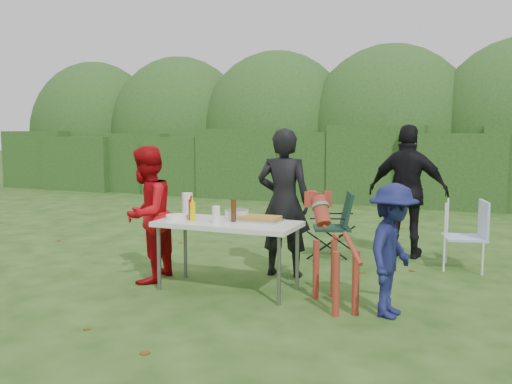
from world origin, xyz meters
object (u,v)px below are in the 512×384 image
at_px(camping_chair, 332,224).
at_px(person_black_puffy, 408,191).
at_px(ketchup_bottle, 191,210).
at_px(paper_towel_roll, 187,204).
at_px(beer_bottle, 234,211).
at_px(child, 392,251).
at_px(dog, 335,254).
at_px(person_cook, 284,203).
at_px(lawn_chair, 464,235).
at_px(mustard_bottle, 193,212).
at_px(person_red_jacket, 147,214).
at_px(folding_table, 228,227).

bearing_deg(camping_chair, person_black_puffy, 179.04).
xyz_separation_m(ketchup_bottle, paper_towel_roll, (-0.17, 0.22, 0.02)).
height_order(ketchup_bottle, beer_bottle, beer_bottle).
xyz_separation_m(person_black_puffy, child, (0.17, -2.48, -0.28)).
distance_m(dog, paper_towel_roll, 1.83).
height_order(person_cook, ketchup_bottle, person_cook).
height_order(person_cook, paper_towel_roll, person_cook).
bearing_deg(paper_towel_roll, dog, -9.08).
distance_m(child, lawn_chair, 2.18).
distance_m(person_black_puffy, dog, 2.47).
distance_m(child, paper_towel_roll, 2.37).
bearing_deg(mustard_bottle, person_red_jacket, 171.80).
height_order(folding_table, ketchup_bottle, ketchup_bottle).
relative_size(person_red_jacket, lawn_chair, 1.77).
relative_size(person_black_puffy, child, 1.46).
relative_size(ketchup_bottle, beer_bottle, 0.92).
bearing_deg(person_red_jacket, lawn_chair, 112.49).
xyz_separation_m(dog, beer_bottle, (-1.12, 0.11, 0.34)).
distance_m(beer_bottle, paper_towel_roll, 0.68).
xyz_separation_m(folding_table, lawn_chair, (2.30, 1.92, -0.26)).
relative_size(person_cook, paper_towel_roll, 6.65).
distance_m(folding_table, camping_chair, 2.09).
relative_size(person_cook, beer_bottle, 7.20).
bearing_deg(folding_table, dog, -4.89).
xyz_separation_m(ketchup_bottle, beer_bottle, (0.48, 0.04, 0.01)).
bearing_deg(paper_towel_roll, lawn_chair, 31.05).
height_order(dog, mustard_bottle, dog).
height_order(person_black_puffy, child, person_black_puffy).
bearing_deg(ketchup_bottle, person_black_puffy, 49.90).
height_order(person_red_jacket, lawn_chair, person_red_jacket).
distance_m(person_cook, dog, 1.28).
xyz_separation_m(camping_chair, mustard_bottle, (-0.97, -2.10, 0.40)).
distance_m(person_black_puffy, mustard_bottle, 3.09).
height_order(lawn_chair, mustard_bottle, mustard_bottle).
height_order(child, paper_towel_roll, child).
bearing_deg(beer_bottle, lawn_chair, 40.67).
distance_m(person_black_puffy, lawn_chair, 0.95).
bearing_deg(beer_bottle, person_cook, 70.51).
relative_size(dog, lawn_chair, 1.27).
height_order(folding_table, person_black_puffy, person_black_puffy).
relative_size(person_cook, child, 1.41).
bearing_deg(camping_chair, dog, 85.64).
height_order(folding_table, person_red_jacket, person_red_jacket).
bearing_deg(ketchup_bottle, paper_towel_roll, 128.30).
height_order(person_cook, person_red_jacket, person_cook).
bearing_deg(folding_table, beer_bottle, 4.11).
height_order(person_cook, dog, person_cook).
distance_m(person_red_jacket, ketchup_bottle, 0.59).
bearing_deg(mustard_bottle, child, -1.71).
relative_size(person_red_jacket, beer_bottle, 6.36).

